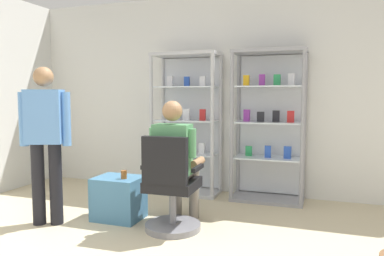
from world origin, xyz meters
TOP-DOWN VIEW (x-y plane):
  - back_wall at (0.00, 3.00)m, footprint 6.00×0.10m
  - display_cabinet_left at (-0.55, 2.76)m, footprint 0.90×0.45m
  - display_cabinet_right at (0.55, 2.76)m, footprint 0.90×0.45m
  - office_chair at (-0.20, 1.29)m, footprint 0.57×0.56m
  - seated_shopkeeper at (-0.20, 1.46)m, footprint 0.50×0.57m
  - storage_crate at (-0.87, 1.45)m, footprint 0.50×0.40m
  - tea_glass at (-0.78, 1.40)m, footprint 0.06×0.06m
  - standing_customer at (-1.49, 1.07)m, footprint 0.49×0.34m

SIDE VIEW (x-z plane):
  - storage_crate at x=-0.87m, z-range 0.00..0.46m
  - office_chair at x=-0.20m, z-range -0.09..0.87m
  - tea_glass at x=-0.78m, z-range 0.46..0.55m
  - seated_shopkeeper at x=-0.20m, z-range 0.07..1.36m
  - standing_customer at x=-1.49m, z-range 0.12..1.75m
  - display_cabinet_left at x=-0.55m, z-range 0.01..1.91m
  - display_cabinet_right at x=0.55m, z-range 0.02..1.92m
  - back_wall at x=0.00m, z-range 0.00..2.70m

